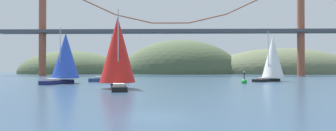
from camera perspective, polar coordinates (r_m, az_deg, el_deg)
ground_plane at (r=18.16m, az=-2.56°, el=-10.23°), size 360.00×360.00×0.00m
headland_right at (r=163.83m, az=22.16°, el=-1.56°), size 81.02×44.00×27.71m
headland_left at (r=162.88m, az=-19.07°, el=-1.58°), size 56.31×44.00×24.99m
headland_center at (r=152.94m, az=2.55°, el=-1.67°), size 64.27×44.00×36.78m
suspension_bridge at (r=114.03m, az=0.52°, el=7.64°), size 140.39×6.00×42.20m
sailboat_blue_spinnaker at (r=59.99m, az=-20.19°, el=1.66°), size 6.51×9.72×11.02m
sailboat_red_spinnaker at (r=42.22m, az=-10.20°, el=2.97°), size 6.35×9.74×11.48m
sailboat_white_mainsail at (r=69.42m, az=20.48°, el=1.49°), size 9.16×8.14×11.51m
sailboat_pink_spinnaker at (r=63.90m, az=-9.99°, el=1.44°), size 9.46×5.47×10.89m
channel_buoy at (r=58.19m, az=15.24°, el=-3.16°), size 1.10×1.10×2.64m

